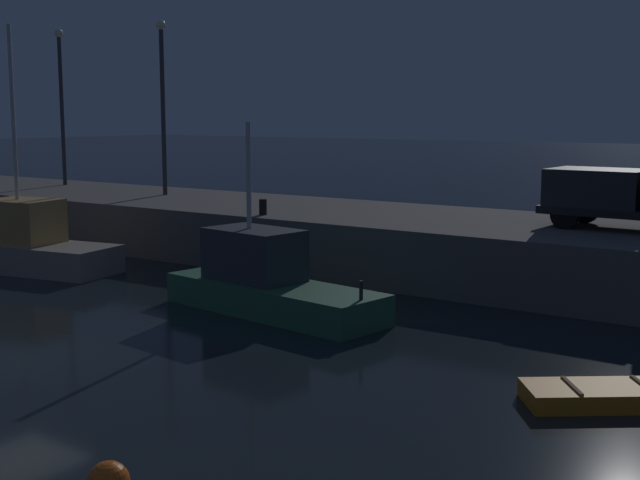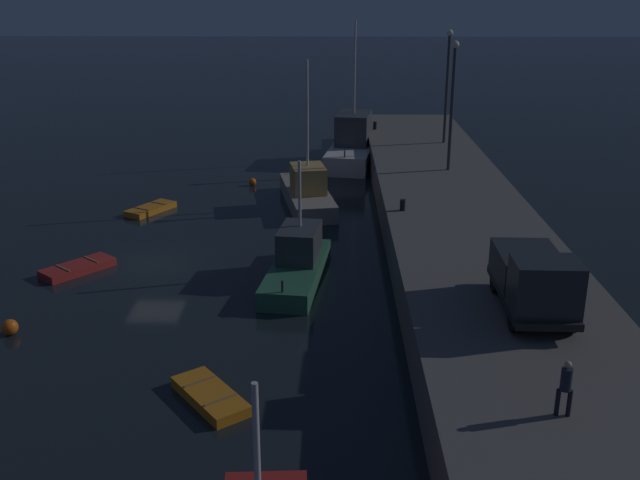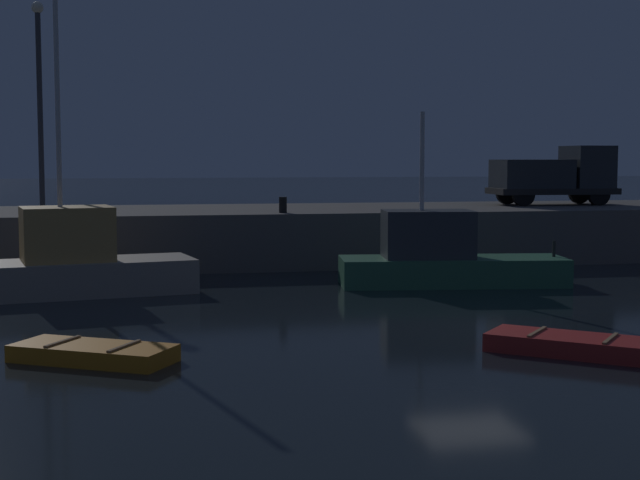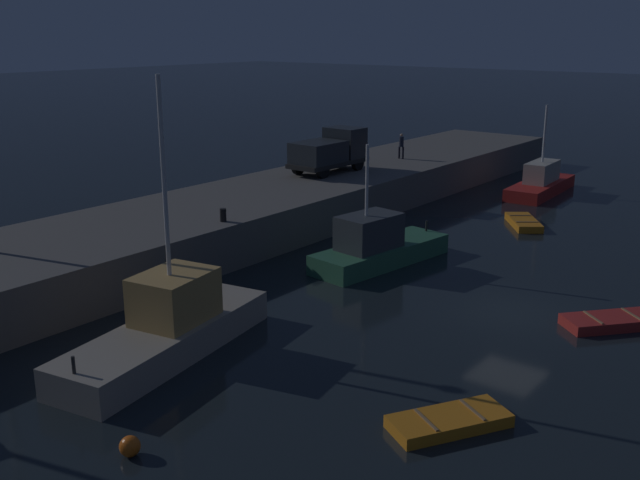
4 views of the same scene
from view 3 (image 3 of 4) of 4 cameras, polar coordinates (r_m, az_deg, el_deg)
The scene contains 9 objects.
ground_plane at distance 22.58m, azimuth 9.04°, elevation -5.23°, with size 320.00×320.00×0.00m, color black.
pier_quay at distance 36.90m, azimuth 0.85°, elevation 0.40°, with size 61.84×7.51×2.02m.
fishing_trawler_red at distance 29.68m, azimuth 7.51°, elevation -1.09°, with size 7.23×3.07×5.39m.
fishing_boat_orange at distance 28.23m, azimuth -15.79°, elevation -1.50°, with size 8.59×3.84×8.74m.
dinghy_orange_near at distance 19.11m, azimuth -13.55°, elevation -6.67°, with size 3.38×2.71×0.38m.
rowboat_white_mid at distance 19.96m, azimuth 15.04°, elevation -6.15°, with size 3.44×3.20×0.41m.
lamp_post_east at distance 36.83m, azimuth -16.60°, elevation 8.77°, with size 0.44×0.44×7.68m.
utility_truck at distance 40.30m, azimuth 14.07°, elevation 3.83°, with size 5.13×2.25×2.44m.
bollard_central at distance 33.49m, azimuth -2.26°, elevation 2.14°, with size 0.28×0.28×0.57m, color black.
Camera 3 is at (-7.79, -20.81, 4.01)m, focal length 52.92 mm.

